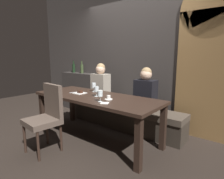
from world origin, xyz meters
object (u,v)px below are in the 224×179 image
(chair_near_side, at_px, (47,114))
(wine_glass_far_left, at_px, (96,89))
(wine_bottle_pale_label, at_px, (82,68))
(wine_glass_end_left, at_px, (100,94))
(espresso_cup, at_px, (109,98))
(diner_redhead, at_px, (101,83))
(banquette_bench, at_px, (121,115))
(wine_glass_far_right, at_px, (94,86))
(diner_bearded, at_px, (146,90))
(wine_bottle_dark_red, at_px, (74,68))
(dining_table, at_px, (96,101))
(dessert_plate, at_px, (80,93))
(fork_on_table, at_px, (74,92))

(chair_near_side, relative_size, wine_glass_far_left, 5.98)
(wine_bottle_pale_label, height_order, wine_glass_end_left, wine_bottle_pale_label)
(espresso_cup, bearing_deg, diner_redhead, 137.92)
(wine_glass_end_left, bearing_deg, banquette_bench, 108.66)
(wine_glass_far_right, bearing_deg, banquette_bench, 58.48)
(diner_bearded, bearing_deg, wine_bottle_pale_label, 170.98)
(banquette_bench, xyz_separation_m, wine_bottle_dark_red, (-1.77, 0.34, 0.84))
(chair_near_side, height_order, wine_bottle_dark_red, wine_bottle_dark_red)
(wine_bottle_dark_red, relative_size, wine_glass_end_left, 1.99)
(dining_table, height_order, dessert_plate, dessert_plate)
(diner_redhead, bearing_deg, dessert_plate, -76.01)
(banquette_bench, height_order, dessert_plate, dessert_plate)
(diner_bearded, bearing_deg, dessert_plate, -140.17)
(banquette_bench, distance_m, diner_bearded, 0.77)
(banquette_bench, xyz_separation_m, fork_on_table, (-0.50, -0.73, 0.51))
(diner_redhead, relative_size, fork_on_table, 4.60)
(diner_bearded, height_order, dessert_plate, diner_bearded)
(banquette_bench, relative_size, wine_glass_far_left, 15.24)
(chair_near_side, height_order, wine_glass_end_left, chair_near_side)
(diner_bearded, distance_m, wine_glass_far_right, 0.93)
(banquette_bench, distance_m, wine_bottle_pale_label, 1.70)
(dessert_plate, bearing_deg, wine_glass_far_left, 0.48)
(wine_glass_far_left, height_order, fork_on_table, wine_glass_far_left)
(dining_table, bearing_deg, fork_on_table, -177.09)
(wine_glass_far_right, xyz_separation_m, fork_on_table, (-0.23, -0.28, -0.11))
(dining_table, height_order, diner_bearded, diner_bearded)
(chair_near_side, bearing_deg, diner_redhead, 99.99)
(diner_redhead, relative_size, wine_bottle_dark_red, 2.40)
(chair_near_side, height_order, wine_glass_far_left, chair_near_side)
(diner_bearded, relative_size, fork_on_table, 4.36)
(chair_near_side, bearing_deg, dessert_plate, 95.65)
(dining_table, xyz_separation_m, wine_glass_far_left, (0.04, -0.01, 0.20))
(dining_table, height_order, diner_redhead, diner_redhead)
(wine_glass_far_left, distance_m, espresso_cup, 0.31)
(wine_glass_far_right, bearing_deg, dessert_plate, -107.33)
(diner_redhead, xyz_separation_m, wine_glass_end_left, (0.86, -0.96, 0.04))
(dessert_plate, relative_size, fork_on_table, 1.12)
(dining_table, bearing_deg, diner_redhead, 126.77)
(wine_bottle_pale_label, bearing_deg, wine_bottle_dark_red, 177.63)
(diner_bearded, distance_m, wine_bottle_dark_red, 2.33)
(wine_glass_end_left, relative_size, wine_glass_far_left, 1.00)
(fork_on_table, bearing_deg, dessert_plate, 24.05)
(wine_glass_far_right, relative_size, dessert_plate, 0.86)
(dining_table, xyz_separation_m, wine_glass_end_left, (0.32, -0.24, 0.20))
(diner_bearded, distance_m, wine_glass_far_left, 0.88)
(banquette_bench, bearing_deg, wine_glass_end_left, -71.34)
(espresso_cup, bearing_deg, diner_bearded, 75.87)
(diner_redhead, bearing_deg, fork_on_table, -86.82)
(wine_glass_end_left, bearing_deg, dessert_plate, 162.00)
(diner_bearded, relative_size, dessert_plate, 3.90)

